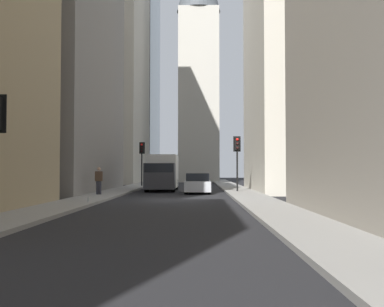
# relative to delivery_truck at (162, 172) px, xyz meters

# --- Properties ---
(ground_plane) EXTENTS (135.00, 135.00, 0.00)m
(ground_plane) POSITION_rel_delivery_truck_xyz_m (-10.59, -1.40, -1.46)
(ground_plane) COLOR black
(sidewalk_right) EXTENTS (90.00, 2.20, 0.14)m
(sidewalk_right) POSITION_rel_delivery_truck_xyz_m (-10.59, 3.10, -1.39)
(sidewalk_right) COLOR gray
(sidewalk_right) RESTS_ON ground_plane
(sidewalk_left) EXTENTS (90.00, 2.20, 0.14)m
(sidewalk_left) POSITION_rel_delivery_truck_xyz_m (-10.59, -5.90, -1.39)
(sidewalk_left) COLOR gray
(sidewalk_left) RESTS_ON ground_plane
(building_right_midfar) EXTENTS (16.75, 10.00, 28.62)m
(building_right_midfar) POSITION_rel_delivery_truck_xyz_m (-1.81, 9.20, 12.85)
(building_right_midfar) COLOR gray
(building_right_midfar) RESTS_ON ground_plane
(building_right_far) EXTENTS (16.35, 10.50, 33.24)m
(building_right_far) POSITION_rel_delivery_truck_xyz_m (21.08, 9.20, 15.17)
(building_right_far) COLOR beige
(building_right_far) RESTS_ON ground_plane
(church_spire) EXTENTS (6.01, 6.01, 35.37)m
(church_spire) POSITION_rel_delivery_truck_xyz_m (26.07, -2.89, 17.00)
(church_spire) COLOR #B7B2A5
(church_spire) RESTS_ON ground_plane
(delivery_truck) EXTENTS (6.46, 2.25, 2.84)m
(delivery_truck) POSITION_rel_delivery_truck_xyz_m (0.00, 0.00, 0.00)
(delivery_truck) COLOR silver
(delivery_truck) RESTS_ON ground_plane
(sedan_silver) EXTENTS (4.30, 1.78, 1.42)m
(sedan_silver) POSITION_rel_delivery_truck_xyz_m (-3.85, -2.80, -0.80)
(sedan_silver) COLOR #B7BABF
(sedan_silver) RESTS_ON ground_plane
(traffic_light_midblock) EXTENTS (0.43, 0.52, 3.92)m
(traffic_light_midblock) POSITION_rel_delivery_truck_xyz_m (-3.44, -5.62, 1.56)
(traffic_light_midblock) COLOR black
(traffic_light_midblock) RESTS_ON sidewalk_left
(traffic_light_far_junction) EXTENTS (0.43, 0.52, 4.14)m
(traffic_light_far_junction) POSITION_rel_delivery_truck_xyz_m (6.97, 2.52, 1.73)
(traffic_light_far_junction) COLOR black
(traffic_light_far_junction) RESTS_ON sidewalk_right
(pedestrian) EXTENTS (0.26, 0.44, 1.69)m
(pedestrian) POSITION_rel_delivery_truck_xyz_m (-7.74, 3.32, -0.40)
(pedestrian) COLOR #33333D
(pedestrian) RESTS_ON sidewalk_right
(discarded_bottle) EXTENTS (0.07, 0.07, 0.27)m
(discarded_bottle) POSITION_rel_delivery_truck_xyz_m (-14.13, 2.39, -1.21)
(discarded_bottle) COLOR #999EA3
(discarded_bottle) RESTS_ON sidewalk_right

